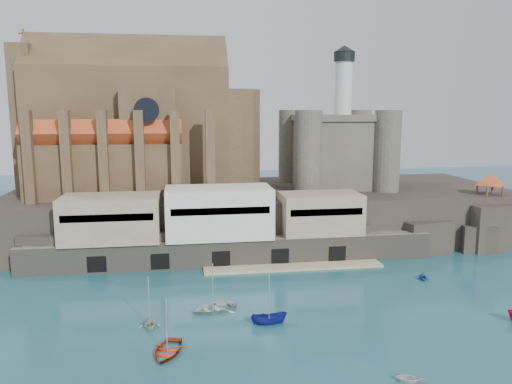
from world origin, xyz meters
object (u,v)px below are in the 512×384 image
object	(u,v)px
boat_0	(167,353)
boat_1	(408,381)
pavilion	(490,181)
castle_keep	(336,147)
church	(140,130)
boat_2	(269,324)

from	to	relation	value
boat_0	boat_1	bearing A→B (deg)	-5.24
pavilion	boat_1	xyz separation A→B (m)	(-36.77, -44.19, -12.73)
castle_keep	boat_1	xyz separation A→B (m)	(-10.84, -59.27, -18.31)
castle_keep	pavilion	size ratio (longest dim) A/B	4.58
boat_1	castle_keep	bearing A→B (deg)	8.96
church	boat_2	bearing A→B (deg)	-67.96
church	boat_0	size ratio (longest dim) A/B	8.12
castle_keep	pavilion	world-z (taller)	castle_keep
church	boat_2	distance (m)	53.41
boat_0	pavilion	bearing A→B (deg)	46.55
church	pavilion	xyz separation A→B (m)	(66.13, -15.85, -9.40)
church	castle_keep	world-z (taller)	church
church	boat_0	bearing A→B (deg)	-83.25
boat_2	castle_keep	bearing A→B (deg)	-26.28
church	boat_1	world-z (taller)	church
church	castle_keep	bearing A→B (deg)	-1.11
boat_1	boat_2	bearing A→B (deg)	55.92
church	boat_1	bearing A→B (deg)	-63.94
castle_keep	boat_2	xyz separation A→B (m)	(-21.97, -44.28, -18.31)
boat_1	boat_2	xyz separation A→B (m)	(-11.13, 14.98, 0.00)
boat_0	church	bearing A→B (deg)	113.15
pavilion	boat_0	bearing A→B (deg)	-149.84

